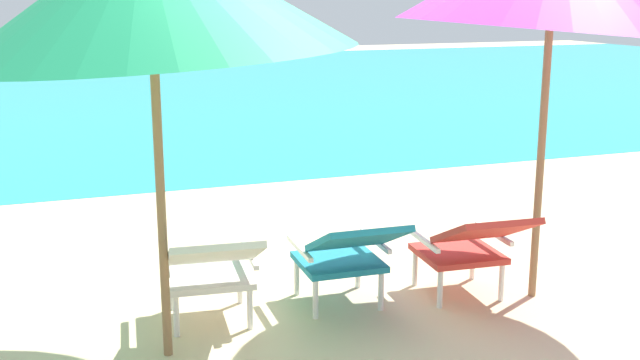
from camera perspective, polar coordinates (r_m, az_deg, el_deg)
The scene contains 5 objects.
ground_plane at distance 8.82m, azimuth -7.91°, elevation 0.25°, with size 40.00×40.00×0.00m, color beige.
ocean_band at distance 17.10m, azimuth -14.09°, elevation 6.36°, with size 40.00×18.00×0.01m, color #28B2B7.
lounge_chair_left at distance 4.74m, azimuth -7.88°, elevation -6.26°, with size 0.62×0.93×0.68m.
lounge_chair_center at distance 4.96m, azimuth 1.98°, elevation -5.24°, with size 0.57×0.90×0.68m.
lounge_chair_right at distance 5.21m, azimuth 10.85°, elevation -4.56°, with size 0.60×0.91×0.68m.
Camera 1 is at (-1.79, -4.40, 1.99)m, focal length 44.14 mm.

